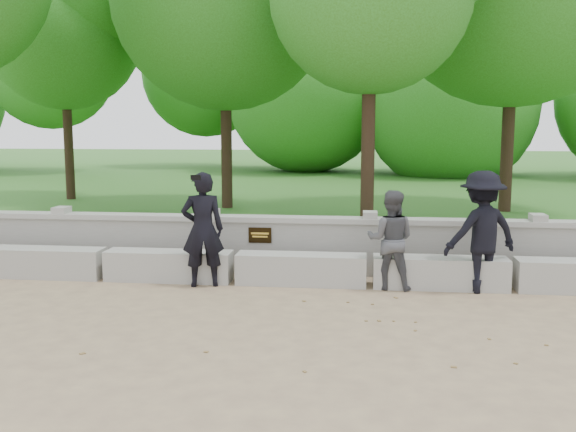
# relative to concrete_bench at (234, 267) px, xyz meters

# --- Properties ---
(ground) EXTENTS (80.00, 80.00, 0.00)m
(ground) POSITION_rel_concrete_bench_xyz_m (-0.00, -1.90, -0.22)
(ground) COLOR tan
(ground) RESTS_ON ground
(lawn) EXTENTS (40.00, 22.00, 0.25)m
(lawn) POSITION_rel_concrete_bench_xyz_m (-0.00, 12.10, -0.10)
(lawn) COLOR #2B6623
(lawn) RESTS_ON ground
(concrete_bench) EXTENTS (11.90, 0.45, 0.45)m
(concrete_bench) POSITION_rel_concrete_bench_xyz_m (0.00, 0.00, 0.00)
(concrete_bench) COLOR #A5A39C
(concrete_bench) RESTS_ON ground
(parapet_wall) EXTENTS (12.50, 0.35, 0.90)m
(parapet_wall) POSITION_rel_concrete_bench_xyz_m (0.00, 0.70, 0.24)
(parapet_wall) COLOR #9B9993
(parapet_wall) RESTS_ON ground
(man_main) EXTENTS (0.69, 0.64, 1.67)m
(man_main) POSITION_rel_concrete_bench_xyz_m (-0.40, -0.27, 0.61)
(man_main) COLOR black
(man_main) RESTS_ON ground
(visitor_left) EXTENTS (0.75, 0.62, 1.42)m
(visitor_left) POSITION_rel_concrete_bench_xyz_m (2.28, -0.10, 0.48)
(visitor_left) COLOR #434449
(visitor_left) RESTS_ON ground
(visitor_mid) EXTENTS (1.26, 1.02, 1.70)m
(visitor_mid) POSITION_rel_concrete_bench_xyz_m (3.53, -0.12, 0.63)
(visitor_mid) COLOR black
(visitor_mid) RESTS_ON ground
(tree_far_left) EXTENTS (4.22, 4.22, 7.01)m
(tree_far_left) POSITION_rel_concrete_bench_xyz_m (-6.28, 7.97, 4.92)
(tree_far_left) COLOR #382619
(tree_far_left) RESTS_ON lawn
(shrub_a) EXTENTS (0.34, 0.33, 0.54)m
(shrub_a) POSITION_rel_concrete_bench_xyz_m (-1.34, 2.98, 0.30)
(shrub_a) COLOR #45892E
(shrub_a) RESTS_ON lawn
(shrub_b) EXTENTS (0.39, 0.38, 0.55)m
(shrub_b) POSITION_rel_concrete_bench_xyz_m (0.46, 1.40, 0.30)
(shrub_b) COLOR #45892E
(shrub_b) RESTS_ON lawn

